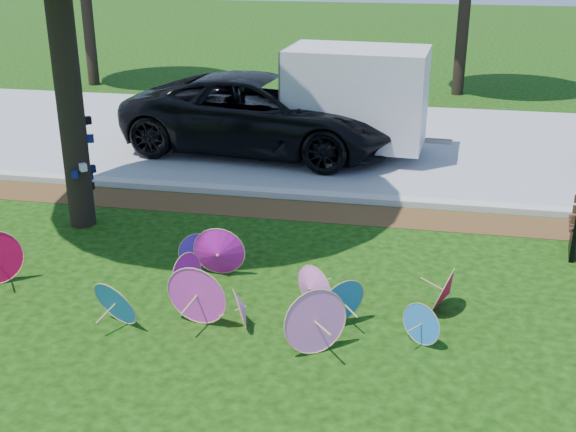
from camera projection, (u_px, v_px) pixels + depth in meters
name	position (u px, v px, depth m)	size (l,w,h in m)	color
ground	(220.00, 336.00, 9.18)	(90.00, 90.00, 0.00)	black
mulch_strip	(287.00, 210.00, 13.28)	(90.00, 1.00, 0.01)	#472D16
curb	(294.00, 194.00, 13.90)	(90.00, 0.30, 0.12)	#B7B5AD
street	(325.00, 140.00, 17.71)	(90.00, 8.00, 0.01)	gray
parasol_pile	(223.00, 285.00, 9.69)	(7.05, 2.33, 0.86)	blue
black_van	(263.00, 114.00, 16.51)	(2.90, 6.29, 1.75)	black
cargo_trailer	(357.00, 96.00, 16.04)	(3.02, 1.91, 2.71)	silver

